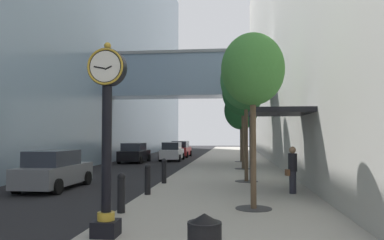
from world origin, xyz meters
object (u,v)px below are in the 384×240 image
Objects in this scene: car_red_mid at (181,149)px; car_white_trailing at (172,152)px; bollard_fifth at (164,170)px; street_tree_mid_near at (246,81)px; street_tree_near at (253,71)px; street_tree_mid_far at (243,93)px; car_black_far at (134,153)px; bollard_fourth at (148,178)px; street_clock at (107,129)px; pedestrian_walking at (292,169)px; bollard_third at (121,192)px; car_grey_near at (54,170)px; street_tree_far at (241,111)px.

car_red_mid is 5.76m from car_white_trailing.
bollard_fifth is 23.19m from car_red_mid.
street_tree_mid_near reaches higher than car_white_trailing.
car_red_mid is at bearing 106.05° from street_tree_mid_near.
street_tree_mid_far is (-0.00, 13.45, 0.83)m from street_tree_near.
street_tree_mid_near is 1.48× the size of car_black_far.
bollard_fourth is at bearing -84.58° from car_red_mid.
bollard_fourth is at bearing 94.10° from street_clock.
car_white_trailing is at bearing 45.47° from car_black_far.
car_red_mid is at bearing 107.31° from pedestrian_walking.
bollard_third is 1.00× the size of bollard_fifth.
car_grey_near reaches higher than car_black_far.
bollard_third and bollard_fourth have the same top height.
street_tree_far is (3.82, 17.86, 3.69)m from bollard_fourth.
street_tree_near is at bearing -26.41° from car_grey_near.
car_grey_near is (-4.62, -1.44, 0.08)m from bollard_fifth.
street_tree_far is at bearing 75.29° from bollard_fifth.
pedestrian_walking is 0.42× the size of car_black_far.
street_tree_mid_near reaches higher than car_grey_near.
street_clock is 24.30m from car_black_far.
bollard_third is 6.87m from pedestrian_walking.
street_tree_mid_near is (0.00, 6.72, 0.65)m from street_tree_near.
street_tree_far is at bearing 62.16° from car_grey_near.
bollard_fifth is 0.17× the size of street_tree_mid_far.
pedestrian_walking is at bearing -5.87° from car_grey_near.
bollard_third is 0.27× the size of car_white_trailing.
street_tree_near is at bearing -77.58° from car_red_mid.
pedestrian_walking is at bearing 37.43° from bollard_third.
street_tree_near is at bearing -31.16° from bollard_fourth.
car_grey_near is 18.85m from car_white_trailing.
street_tree_mid_near is 1.40× the size of car_red_mid.
street_tree_mid_near is 3.53× the size of pedestrian_walking.
bollard_third is 6.65m from bollard_fifth.
bollard_fifth is at bearing 90.00° from bollard_third.
street_clock is 8.46m from pedestrian_walking.
car_red_mid is (-7.95, 25.53, -0.26)m from pedestrian_walking.
car_white_trailing is at bearing 96.29° from street_clock.
street_clock reaches higher than car_grey_near.
bollard_fourth is 18.64m from street_tree_far.
bollard_fourth is 0.21× the size of street_tree_near.
pedestrian_walking is (1.64, 3.16, -3.26)m from street_tree_near.
street_tree_mid_far is 1.55× the size of car_black_far.
street_tree_near is (3.40, 3.50, 1.85)m from street_clock.
car_white_trailing is (-6.31, 9.47, -4.36)m from street_tree_mid_far.
bollard_third is at bearing -84.05° from car_white_trailing.
street_tree_mid_far reaches higher than car_black_far.
bollard_third is 29.80m from car_red_mid.
bollard_third is 0.21× the size of street_tree_near.
street_tree_far is at bearing 95.49° from pedestrian_walking.
car_red_mid is at bearing 90.07° from car_white_trailing.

